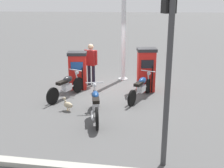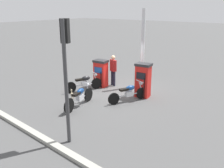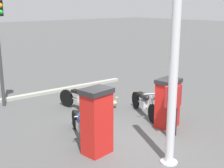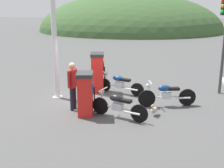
# 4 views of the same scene
# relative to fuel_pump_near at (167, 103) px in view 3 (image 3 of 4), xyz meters

# --- Properties ---
(ground_plane) EXTENTS (120.00, 120.00, 0.00)m
(ground_plane) POSITION_rel_fuel_pump_near_xyz_m (0.05, 1.35, -0.76)
(ground_plane) COLOR #4C4C4C
(fuel_pump_near) EXTENTS (0.63, 0.80, 1.50)m
(fuel_pump_near) POSITION_rel_fuel_pump_near_xyz_m (0.00, 0.00, 0.00)
(fuel_pump_near) COLOR red
(fuel_pump_near) RESTS_ON ground
(fuel_pump_far) EXTENTS (0.64, 0.80, 1.69)m
(fuel_pump_far) POSITION_rel_fuel_pump_near_xyz_m (-0.00, 2.71, 0.10)
(fuel_pump_far) COLOR red
(fuel_pump_far) RESTS_ON ground
(motorcycle_near_pump) EXTENTS (1.93, 0.98, 0.94)m
(motorcycle_near_pump) POSITION_rel_fuel_pump_near_xyz_m (1.14, -0.18, -0.30)
(motorcycle_near_pump) COLOR black
(motorcycle_near_pump) RESTS_ON ground
(motorcycle_far_pump) EXTENTS (1.98, 0.98, 0.92)m
(motorcycle_far_pump) POSITION_rel_fuel_pump_near_xyz_m (0.97, 2.53, -0.33)
(motorcycle_far_pump) COLOR black
(motorcycle_far_pump) RESTS_ON ground
(motorcycle_extra) EXTENTS (2.15, 0.66, 0.96)m
(motorcycle_extra) POSITION_rel_fuel_pump_near_xyz_m (2.82, 1.16, -0.30)
(motorcycle_extra) COLOR black
(motorcycle_extra) RESTS_ON ground
(attendant_person) EXTENTS (0.29, 0.57, 1.73)m
(attendant_person) POSITION_rel_fuel_pump_near_xyz_m (-0.54, 0.45, 0.24)
(attendant_person) COLOR #1E1E2D
(attendant_person) RESTS_ON ground
(wandering_duck) EXTENTS (0.33, 0.42, 0.44)m
(wandering_duck) POSITION_rel_fuel_pump_near_xyz_m (2.35, 0.17, -0.55)
(wandering_duck) COLOR tan
(wandering_duck) RESTS_ON ground
(canopy_support_pole) EXTENTS (0.40, 0.40, 4.21)m
(canopy_support_pole) POSITION_rel_fuel_pump_near_xyz_m (-1.51, 1.72, 1.27)
(canopy_support_pole) COLOR silver
(canopy_support_pole) RESTS_ON ground
(road_edge_kerb) EXTENTS (0.73, 8.13, 0.12)m
(road_edge_kerb) POSITION_rel_fuel_pump_near_xyz_m (5.63, 1.35, -0.70)
(road_edge_kerb) COLOR #9E9E93
(road_edge_kerb) RESTS_ON ground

